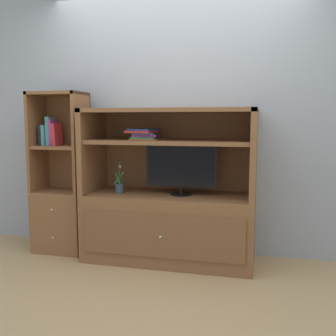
{
  "coord_description": "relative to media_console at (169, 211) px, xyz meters",
  "views": [
    {
      "loc": [
        0.82,
        -3.02,
        1.31
      ],
      "look_at": [
        0.0,
        0.35,
        0.87
      ],
      "focal_mm": 41.41,
      "sensor_mm": 36.0,
      "label": 1
    }
  ],
  "objects": [
    {
      "name": "upright_book_row",
      "position": [
        -1.2,
        -0.01,
        0.71
      ],
      "size": [
        0.19,
        0.16,
        0.28
      ],
      "color": "black",
      "rests_on": "bookshelf_tall"
    },
    {
      "name": "potted_plant",
      "position": [
        -0.47,
        -0.05,
        0.22
      ],
      "size": [
        0.1,
        0.12,
        0.3
      ],
      "color": "#384C56",
      "rests_on": "media_console"
    },
    {
      "name": "bookshelf_tall",
      "position": [
        -1.11,
        0.0,
        0.06
      ],
      "size": [
        0.51,
        0.38,
        1.57
      ],
      "color": "brown",
      "rests_on": "ground_plane"
    },
    {
      "name": "magazine_stack",
      "position": [
        -0.23,
        -0.01,
        0.71
      ],
      "size": [
        0.29,
        0.36,
        0.1
      ],
      "color": "#A56638",
      "rests_on": "media_console"
    },
    {
      "name": "media_console",
      "position": [
        0.0,
        0.0,
        0.0
      ],
      "size": [
        1.56,
        0.64,
        1.41
      ],
      "color": "brown",
      "rests_on": "ground_plane"
    },
    {
      "name": "ground_plane",
      "position": [
        0.0,
        -0.41,
        -0.46
      ],
      "size": [
        8.0,
        8.0,
        0.0
      ],
      "primitive_type": "plane",
      "color": "tan"
    },
    {
      "name": "tv_monitor",
      "position": [
        0.11,
        -0.01,
        0.41
      ],
      "size": [
        0.65,
        0.19,
        0.45
      ],
      "color": "black",
      "rests_on": "media_console"
    },
    {
      "name": "painted_rear_wall",
      "position": [
        0.0,
        0.34,
        0.94
      ],
      "size": [
        6.0,
        0.1,
        2.8
      ],
      "primitive_type": "cube",
      "color": "#9EA8B2",
      "rests_on": "ground_plane"
    }
  ]
}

